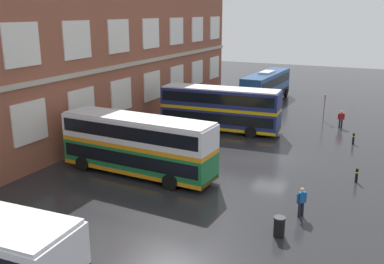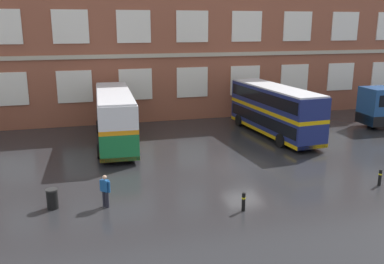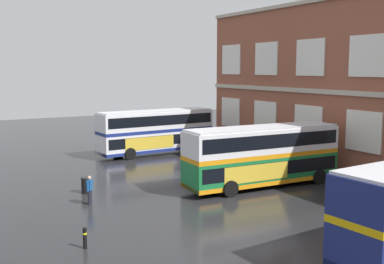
% 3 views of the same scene
% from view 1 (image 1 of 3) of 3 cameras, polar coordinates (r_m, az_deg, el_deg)
% --- Properties ---
extents(ground_plane, '(120.00, 120.00, 0.00)m').
position_cam_1_polar(ground_plane, '(34.36, 7.22, -2.75)').
color(ground_plane, '#232326').
extents(brick_terminal_building, '(48.60, 8.19, 13.18)m').
position_cam_1_polar(brick_terminal_building, '(40.97, -14.27, 9.13)').
color(brick_terminal_building, brown).
rests_on(brick_terminal_building, ground).
extents(double_decker_middle, '(3.23, 11.10, 4.07)m').
position_cam_1_polar(double_decker_middle, '(29.24, -7.26, -1.65)').
color(double_decker_middle, '#197038').
rests_on(double_decker_middle, ground).
extents(double_decker_far, '(3.44, 11.15, 4.07)m').
position_cam_1_polar(double_decker_far, '(39.96, 3.74, 3.18)').
color(double_decker_far, navy).
rests_on(double_decker_far, ground).
extents(touring_coach, '(12.07, 3.14, 3.80)m').
position_cam_1_polar(touring_coach, '(53.65, 9.85, 5.96)').
color(touring_coach, navy).
rests_on(touring_coach, ground).
extents(waiting_passenger, '(0.54, 0.50, 1.70)m').
position_cam_1_polar(waiting_passenger, '(24.25, 14.36, -8.87)').
color(waiting_passenger, black).
rests_on(waiting_passenger, ground).
extents(second_passenger, '(0.36, 0.63, 1.70)m').
position_cam_1_polar(second_passenger, '(43.51, 19.21, 1.72)').
color(second_passenger, black).
rests_on(second_passenger, ground).
extents(bus_stand_flag, '(0.44, 0.10, 2.70)m').
position_cam_1_polar(bus_stand_flag, '(45.65, 17.20, 3.43)').
color(bus_stand_flag, slate).
rests_on(bus_stand_flag, ground).
extents(station_litter_bin, '(0.60, 0.60, 1.03)m').
position_cam_1_polar(station_litter_bin, '(22.24, 11.52, -12.21)').
color(station_litter_bin, black).
rests_on(station_litter_bin, ground).
extents(safety_bollard_west, '(0.19, 0.19, 0.95)m').
position_cam_1_polar(safety_bollard_west, '(30.19, 21.05, -5.37)').
color(safety_bollard_west, black).
rests_on(safety_bollard_west, ground).
extents(safety_bollard_east, '(0.19, 0.19, 0.95)m').
position_cam_1_polar(safety_bollard_east, '(38.62, 20.67, -0.81)').
color(safety_bollard_east, black).
rests_on(safety_bollard_east, ground).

